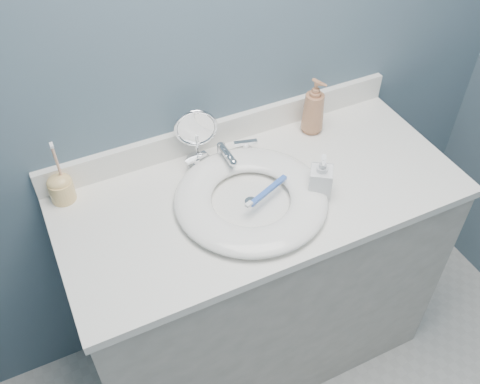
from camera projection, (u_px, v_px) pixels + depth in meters
back_wall at (221, 53)px, 1.55m from camera, size 2.20×0.02×2.40m
vanity_cabinet at (258, 281)px, 1.92m from camera, size 1.20×0.55×0.85m
countertop at (261, 195)px, 1.61m from camera, size 1.22×0.57×0.03m
backsplash at (225, 130)px, 1.74m from camera, size 1.22×0.02×0.09m
basin at (251, 198)px, 1.56m from camera, size 0.45×0.45×0.04m
drain at (251, 202)px, 1.57m from camera, size 0.04×0.04×0.01m
faucet at (223, 156)px, 1.68m from camera, size 0.25×0.13×0.07m
makeup_mirror at (196, 134)px, 1.63m from camera, size 0.13×0.08×0.20m
soap_bottle_amber at (314, 106)px, 1.74m from camera, size 0.10×0.10×0.20m
soap_bottle_clear at (321, 176)px, 1.55m from camera, size 0.09×0.09×0.14m
toothbrush_holder at (61, 187)px, 1.55m from camera, size 0.07×0.07×0.21m
toothbrush_lying at (267, 192)px, 1.54m from camera, size 0.17×0.08×0.02m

